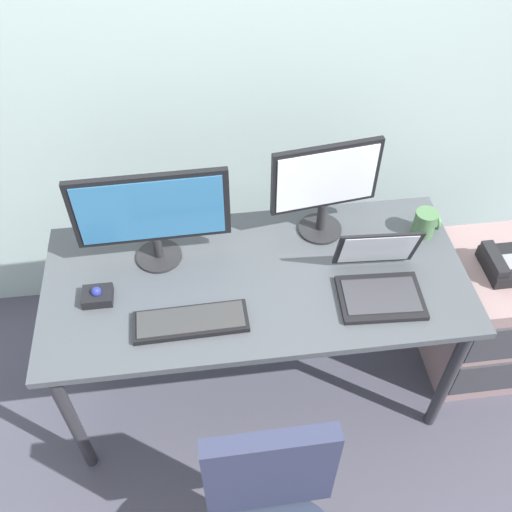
# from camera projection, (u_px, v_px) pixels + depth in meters

# --- Properties ---
(ground_plane) EXTENTS (8.00, 8.00, 0.00)m
(ground_plane) POSITION_uv_depth(u_px,v_px,m) (256.00, 379.00, 2.77)
(ground_plane) COLOR #474653
(back_wall) EXTENTS (6.00, 0.10, 2.80)m
(back_wall) POSITION_uv_depth(u_px,v_px,m) (233.00, 29.00, 2.23)
(back_wall) COLOR #AFC9C5
(back_wall) RESTS_ON ground
(desk) EXTENTS (1.63, 0.74, 0.75)m
(desk) POSITION_uv_depth(u_px,v_px,m) (256.00, 290.00, 2.28)
(desk) COLOR #474C51
(desk) RESTS_ON ground
(file_cabinet) EXTENTS (0.42, 0.53, 0.64)m
(file_cabinet) POSITION_uv_depth(u_px,v_px,m) (480.00, 313.00, 2.64)
(file_cabinet) COLOR gray
(file_cabinet) RESTS_ON ground
(desk_phone) EXTENTS (0.17, 0.20, 0.09)m
(desk_phone) POSITION_uv_depth(u_px,v_px,m) (504.00, 264.00, 2.37)
(desk_phone) COLOR black
(desk_phone) RESTS_ON file_cabinet
(monitor_main) EXTENTS (0.58, 0.18, 0.41)m
(monitor_main) POSITION_uv_depth(u_px,v_px,m) (152.00, 213.00, 2.12)
(monitor_main) COLOR #262628
(monitor_main) RESTS_ON desk
(monitor_side) EXTENTS (0.43, 0.18, 0.43)m
(monitor_side) POSITION_uv_depth(u_px,v_px,m) (325.00, 184.00, 2.21)
(monitor_side) COLOR #262628
(monitor_side) RESTS_ON desk
(keyboard) EXTENTS (0.41, 0.14, 0.03)m
(keyboard) POSITION_uv_depth(u_px,v_px,m) (191.00, 321.00, 2.06)
(keyboard) COLOR black
(keyboard) RESTS_ON desk
(laptop) EXTENTS (0.33, 0.31, 0.23)m
(laptop) POSITION_uv_depth(u_px,v_px,m) (379.00, 279.00, 2.14)
(laptop) COLOR black
(laptop) RESTS_ON desk
(trackball_mouse) EXTENTS (0.11, 0.09, 0.07)m
(trackball_mouse) POSITION_uv_depth(u_px,v_px,m) (98.00, 296.00, 2.13)
(trackball_mouse) COLOR black
(trackball_mouse) RESTS_ON desk
(coffee_mug) EXTENTS (0.10, 0.09, 0.11)m
(coffee_mug) POSITION_uv_depth(u_px,v_px,m) (425.00, 223.00, 2.34)
(coffee_mug) COLOR #4C7549
(coffee_mug) RESTS_ON desk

